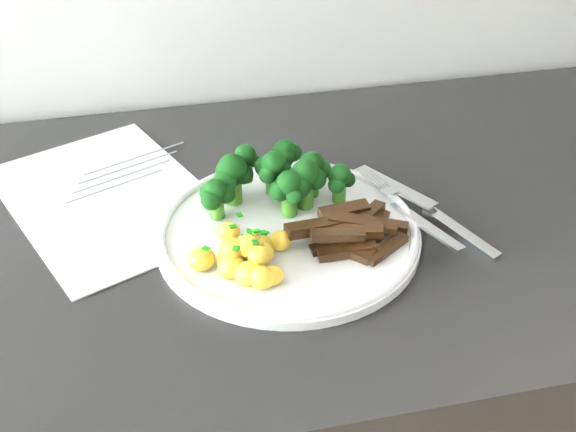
# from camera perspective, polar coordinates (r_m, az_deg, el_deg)

# --- Properties ---
(recipe_paper) EXTENTS (0.32, 0.36, 0.00)m
(recipe_paper) POSITION_cam_1_polar(r_m,az_deg,el_deg) (0.90, -14.01, 1.44)
(recipe_paper) COLOR white
(recipe_paper) RESTS_ON counter
(plate) EXTENTS (0.29, 0.29, 0.02)m
(plate) POSITION_cam_1_polar(r_m,az_deg,el_deg) (0.80, -0.00, -1.25)
(plate) COLOR white
(plate) RESTS_ON counter
(broccoli) EXTENTS (0.18, 0.11, 0.06)m
(broccoli) POSITION_cam_1_polar(r_m,az_deg,el_deg) (0.83, -0.92, 3.23)
(broccoli) COLOR #2D6116
(broccoli) RESTS_ON plate
(potatoes) EXTENTS (0.11, 0.11, 0.04)m
(potatoes) POSITION_cam_1_polar(r_m,az_deg,el_deg) (0.74, -3.39, -3.19)
(potatoes) COLOR yellow
(potatoes) RESTS_ON plate
(beef_strips) EXTENTS (0.14, 0.10, 0.03)m
(beef_strips) POSITION_cam_1_polar(r_m,az_deg,el_deg) (0.78, 5.01, -1.24)
(beef_strips) COLOR black
(beef_strips) RESTS_ON plate
(fork) EXTENTS (0.06, 0.17, 0.02)m
(fork) POSITION_cam_1_polar(r_m,az_deg,el_deg) (0.82, 9.82, 0.22)
(fork) COLOR silver
(fork) RESTS_ON plate
(knife) EXTENTS (0.11, 0.20, 0.02)m
(knife) POSITION_cam_1_polar(r_m,az_deg,el_deg) (0.84, 12.02, -0.31)
(knife) COLOR silver
(knife) RESTS_ON plate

